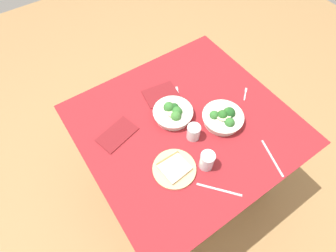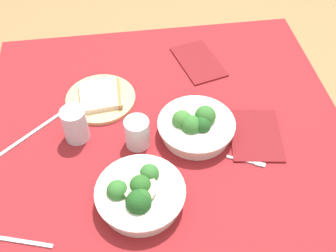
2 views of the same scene
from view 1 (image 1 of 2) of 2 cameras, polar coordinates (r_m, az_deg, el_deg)
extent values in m
plane|color=#9E7547|center=(2.13, 2.72, -10.88)|extent=(6.00, 6.00, 0.00)
cube|color=maroon|center=(1.47, 3.89, 0.48)|extent=(1.12, 1.06, 0.01)
cube|color=brown|center=(1.48, 3.85, 0.15)|extent=(1.08, 1.03, 0.02)
cylinder|color=brown|center=(2.15, 6.29, 7.83)|extent=(0.07, 0.07, 0.73)
cylinder|color=brown|center=(1.91, -15.25, -3.80)|extent=(0.07, 0.07, 0.73)
cylinder|color=brown|center=(1.90, 21.93, -8.47)|extent=(0.07, 0.07, 0.73)
cylinder|color=brown|center=(1.62, -1.35, -25.50)|extent=(0.07, 0.07, 0.73)
cylinder|color=silver|center=(1.48, 11.59, 1.52)|extent=(0.20, 0.20, 0.04)
cylinder|color=silver|center=(1.46, 11.76, 2.08)|extent=(0.23, 0.23, 0.01)
sphere|color=#33702D|center=(1.44, 9.87, 2.33)|extent=(0.05, 0.05, 0.05)
sphere|color=#33702D|center=(1.43, 13.11, 0.72)|extent=(0.05, 0.05, 0.05)
sphere|color=#1E511E|center=(1.47, 13.06, 2.79)|extent=(0.06, 0.06, 0.06)
sphere|color=#286023|center=(1.45, 11.60, 2.33)|extent=(0.05, 0.05, 0.05)
sphere|color=#286023|center=(1.47, 12.76, 2.98)|extent=(0.05, 0.05, 0.05)
cylinder|color=beige|center=(1.45, 11.82, 2.40)|extent=(0.08, 0.08, 0.01)
cylinder|color=silver|center=(1.47, 1.06, 2.57)|extent=(0.20, 0.20, 0.04)
cylinder|color=silver|center=(1.45, 1.08, 3.12)|extent=(0.22, 0.22, 0.01)
sphere|color=#33702D|center=(1.45, 0.20, 4.06)|extent=(0.06, 0.06, 0.06)
sphere|color=#1E511E|center=(1.46, 1.38, 3.98)|extent=(0.05, 0.05, 0.05)
sphere|color=#33702D|center=(1.44, 1.93, 3.12)|extent=(0.06, 0.06, 0.06)
sphere|color=#3D7A33|center=(1.42, 1.71, 2.14)|extent=(0.06, 0.06, 0.06)
cylinder|color=beige|center=(1.44, 0.92, 3.12)|extent=(0.07, 0.07, 0.01)
cylinder|color=#D6B27A|center=(1.32, 1.37, -9.17)|extent=(0.22, 0.22, 0.01)
cube|color=beige|center=(1.31, 1.38, -8.91)|extent=(0.14, 0.13, 0.02)
cube|color=#9E703D|center=(1.33, -0.07, -7.02)|extent=(0.13, 0.01, 0.02)
cylinder|color=silver|center=(1.30, 8.37, -7.37)|extent=(0.07, 0.07, 0.10)
cylinder|color=silver|center=(1.38, 5.50, -1.31)|extent=(0.07, 0.07, 0.09)
cube|color=#B7B7BC|center=(1.64, 16.22, 6.24)|extent=(0.06, 0.05, 0.00)
cube|color=#B7B7BC|center=(1.67, 16.44, 7.46)|extent=(0.03, 0.03, 0.00)
cube|color=#B7B7BC|center=(1.58, 2.26, 6.61)|extent=(0.04, 0.08, 0.00)
cube|color=#B7B7BC|center=(1.61, 1.90, 8.05)|extent=(0.02, 0.03, 0.00)
cube|color=#B7B7BC|center=(1.31, 10.94, -13.31)|extent=(0.15, 0.17, 0.00)
cube|color=#B7B7BC|center=(1.45, 21.50, -6.42)|extent=(0.07, 0.21, 0.00)
cube|color=maroon|center=(1.44, -10.86, -1.78)|extent=(0.23, 0.17, 0.01)
cube|color=maroon|center=(1.58, -1.65, 6.77)|extent=(0.22, 0.17, 0.01)
camera|label=2|loc=(1.41, 41.60, 34.19)|focal=44.69mm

